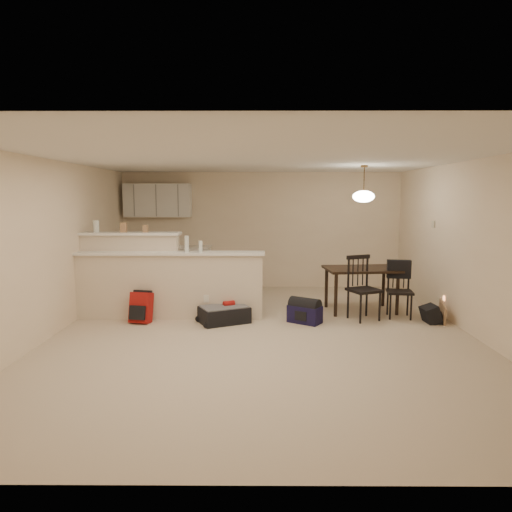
{
  "coord_description": "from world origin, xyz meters",
  "views": [
    {
      "loc": [
        -0.06,
        -6.4,
        1.97
      ],
      "look_at": [
        -0.1,
        0.7,
        1.05
      ],
      "focal_mm": 32.0,
      "sensor_mm": 36.0,
      "label": 1
    }
  ],
  "objects_px": {
    "red_backpack": "(141,308)",
    "black_daypack": "(431,314)",
    "dining_chair_far": "(400,290)",
    "pendant_lamp": "(364,196)",
    "dining_chair_near": "(364,288)",
    "suitcase": "(224,315)",
    "navy_duffel": "(305,314)",
    "dining_table": "(361,273)"
  },
  "relations": [
    {
      "from": "red_backpack",
      "to": "black_daypack",
      "type": "distance_m",
      "value": 4.57
    },
    {
      "from": "dining_chair_far",
      "to": "red_backpack",
      "type": "bearing_deg",
      "value": -167.81
    },
    {
      "from": "black_daypack",
      "to": "pendant_lamp",
      "type": "bearing_deg",
      "value": 48.2
    },
    {
      "from": "pendant_lamp",
      "to": "dining_chair_near",
      "type": "bearing_deg",
      "value": -97.44
    },
    {
      "from": "dining_chair_near",
      "to": "dining_chair_far",
      "type": "xyz_separation_m",
      "value": [
        0.61,
        0.13,
        -0.06
      ]
    },
    {
      "from": "suitcase",
      "to": "navy_duffel",
      "type": "distance_m",
      "value": 1.27
    },
    {
      "from": "pendant_lamp",
      "to": "dining_chair_near",
      "type": "height_order",
      "value": "pendant_lamp"
    },
    {
      "from": "dining_chair_far",
      "to": "dining_chair_near",
      "type": "bearing_deg",
      "value": -160.18
    },
    {
      "from": "navy_duffel",
      "to": "black_daypack",
      "type": "distance_m",
      "value": 1.98
    },
    {
      "from": "suitcase",
      "to": "navy_duffel",
      "type": "relative_size",
      "value": 1.46
    },
    {
      "from": "dining_table",
      "to": "dining_chair_near",
      "type": "relative_size",
      "value": 1.24
    },
    {
      "from": "navy_duffel",
      "to": "black_daypack",
      "type": "bearing_deg",
      "value": 32.93
    },
    {
      "from": "navy_duffel",
      "to": "suitcase",
      "type": "bearing_deg",
      "value": -147.33
    },
    {
      "from": "dining_chair_far",
      "to": "suitcase",
      "type": "distance_m",
      "value": 2.89
    },
    {
      "from": "dining_table",
      "to": "navy_duffel",
      "type": "height_order",
      "value": "dining_table"
    },
    {
      "from": "dining_chair_far",
      "to": "navy_duffel",
      "type": "xyz_separation_m",
      "value": [
        -1.58,
        -0.32,
        -0.32
      ]
    },
    {
      "from": "pendant_lamp",
      "to": "dining_chair_far",
      "type": "distance_m",
      "value": 1.68
    },
    {
      "from": "dining_chair_near",
      "to": "suitcase",
      "type": "relative_size",
      "value": 1.4
    },
    {
      "from": "dining_table",
      "to": "suitcase",
      "type": "xyz_separation_m",
      "value": [
        -2.31,
        -0.75,
        -0.54
      ]
    },
    {
      "from": "red_backpack",
      "to": "navy_duffel",
      "type": "bearing_deg",
      "value": 11.75
    },
    {
      "from": "red_backpack",
      "to": "dining_chair_near",
      "type": "bearing_deg",
      "value": 14.81
    },
    {
      "from": "dining_table",
      "to": "dining_chair_far",
      "type": "height_order",
      "value": "dining_chair_far"
    },
    {
      "from": "suitcase",
      "to": "black_daypack",
      "type": "height_order",
      "value": "black_daypack"
    },
    {
      "from": "dining_table",
      "to": "black_daypack",
      "type": "distance_m",
      "value": 1.32
    },
    {
      "from": "pendant_lamp",
      "to": "suitcase",
      "type": "relative_size",
      "value": 0.84
    },
    {
      "from": "black_daypack",
      "to": "red_backpack",
      "type": "bearing_deg",
      "value": 86.7
    },
    {
      "from": "dining_chair_near",
      "to": "navy_duffel",
      "type": "xyz_separation_m",
      "value": [
        -0.97,
        -0.19,
        -0.38
      ]
    },
    {
      "from": "dining_table",
      "to": "dining_chair_far",
      "type": "bearing_deg",
      "value": -44.34
    },
    {
      "from": "dining_chair_near",
      "to": "suitcase",
      "type": "xyz_separation_m",
      "value": [
        -2.24,
        -0.18,
        -0.39
      ]
    },
    {
      "from": "dining_chair_far",
      "to": "black_daypack",
      "type": "xyz_separation_m",
      "value": [
        0.4,
        -0.31,
        -0.32
      ]
    },
    {
      "from": "dining_table",
      "to": "suitcase",
      "type": "height_order",
      "value": "dining_table"
    },
    {
      "from": "dining_chair_near",
      "to": "suitcase",
      "type": "bearing_deg",
      "value": 161.62
    },
    {
      "from": "suitcase",
      "to": "red_backpack",
      "type": "distance_m",
      "value": 1.32
    },
    {
      "from": "pendant_lamp",
      "to": "red_backpack",
      "type": "height_order",
      "value": "pendant_lamp"
    },
    {
      "from": "dining_chair_far",
      "to": "black_daypack",
      "type": "distance_m",
      "value": 0.6
    },
    {
      "from": "pendant_lamp",
      "to": "dining_chair_near",
      "type": "relative_size",
      "value": 0.6
    },
    {
      "from": "dining_table",
      "to": "pendant_lamp",
      "type": "bearing_deg",
      "value": -171.36
    },
    {
      "from": "navy_duffel",
      "to": "black_daypack",
      "type": "xyz_separation_m",
      "value": [
        1.98,
        0.0,
        -0.0
      ]
    },
    {
      "from": "dining_table",
      "to": "suitcase",
      "type": "distance_m",
      "value": 2.49
    },
    {
      "from": "navy_duffel",
      "to": "black_daypack",
      "type": "height_order",
      "value": "navy_duffel"
    },
    {
      "from": "suitcase",
      "to": "dining_chair_near",
      "type": "bearing_deg",
      "value": -20.73
    },
    {
      "from": "suitcase",
      "to": "red_backpack",
      "type": "xyz_separation_m",
      "value": [
        -1.31,
        0.0,
        0.11
      ]
    }
  ]
}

